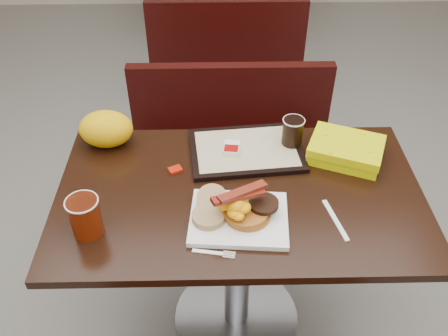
{
  "coord_description": "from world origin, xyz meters",
  "views": [
    {
      "loc": [
        -0.08,
        -1.16,
        1.83
      ],
      "look_at": [
        -0.05,
        0.04,
        0.82
      ],
      "focal_mm": 38.78,
      "sensor_mm": 36.0,
      "label": 1
    }
  ],
  "objects_px": {
    "table_near": "(238,264)",
    "paper_bag": "(106,129)",
    "platter": "(239,219)",
    "table_far": "(224,0)",
    "hashbrown_sleeve_left": "(232,148)",
    "tray": "(246,150)",
    "clamshell": "(346,150)",
    "coffee_cup_far": "(293,132)",
    "bench_near_n": "(232,152)",
    "fork": "(208,252)",
    "knife": "(335,220)",
    "pancake_stack": "(248,212)",
    "coffee_cup_near": "(85,217)",
    "bench_far_s": "(226,42)"
  },
  "relations": [
    {
      "from": "bench_near_n",
      "to": "tray",
      "type": "height_order",
      "value": "tray"
    },
    {
      "from": "platter",
      "to": "coffee_cup_far",
      "type": "height_order",
      "value": "coffee_cup_far"
    },
    {
      "from": "hashbrown_sleeve_left",
      "to": "paper_bag",
      "type": "distance_m",
      "value": 0.46
    },
    {
      "from": "table_near",
      "to": "table_far",
      "type": "xyz_separation_m",
      "value": [
        0.0,
        2.6,
        0.0
      ]
    },
    {
      "from": "fork",
      "to": "clamshell",
      "type": "distance_m",
      "value": 0.64
    },
    {
      "from": "knife",
      "to": "platter",
      "type": "bearing_deg",
      "value": -103.78
    },
    {
      "from": "bench_far_s",
      "to": "knife",
      "type": "height_order",
      "value": "knife"
    },
    {
      "from": "platter",
      "to": "knife",
      "type": "height_order",
      "value": "platter"
    },
    {
      "from": "fork",
      "to": "paper_bag",
      "type": "relative_size",
      "value": 0.65
    },
    {
      "from": "table_near",
      "to": "fork",
      "type": "height_order",
      "value": "fork"
    },
    {
      "from": "table_far",
      "to": "coffee_cup_near",
      "type": "xyz_separation_m",
      "value": [
        -0.46,
        -2.77,
        0.44
      ]
    },
    {
      "from": "tray",
      "to": "table_far",
      "type": "bearing_deg",
      "value": 85.15
    },
    {
      "from": "knife",
      "to": "coffee_cup_far",
      "type": "distance_m",
      "value": 0.39
    },
    {
      "from": "pancake_stack",
      "to": "platter",
      "type": "bearing_deg",
      "value": -168.44
    },
    {
      "from": "bench_near_n",
      "to": "coffee_cup_near",
      "type": "xyz_separation_m",
      "value": [
        -0.46,
        -0.87,
        0.45
      ]
    },
    {
      "from": "bench_near_n",
      "to": "hashbrown_sleeve_left",
      "type": "bearing_deg",
      "value": -92.34
    },
    {
      "from": "bench_near_n",
      "to": "table_far",
      "type": "bearing_deg",
      "value": 90.0
    },
    {
      "from": "bench_far_s",
      "to": "fork",
      "type": "height_order",
      "value": "fork"
    },
    {
      "from": "table_near",
      "to": "platter",
      "type": "xyz_separation_m",
      "value": [
        -0.01,
        -0.13,
        0.38
      ]
    },
    {
      "from": "fork",
      "to": "coffee_cup_far",
      "type": "height_order",
      "value": "coffee_cup_far"
    },
    {
      "from": "fork",
      "to": "coffee_cup_far",
      "type": "distance_m",
      "value": 0.58
    },
    {
      "from": "coffee_cup_far",
      "to": "hashbrown_sleeve_left",
      "type": "bearing_deg",
      "value": -170.05
    },
    {
      "from": "table_near",
      "to": "coffee_cup_far",
      "type": "xyz_separation_m",
      "value": [
        0.2,
        0.23,
        0.44
      ]
    },
    {
      "from": "fork",
      "to": "coffee_cup_far",
      "type": "bearing_deg",
      "value": 67.85
    },
    {
      "from": "bench_near_n",
      "to": "platter",
      "type": "distance_m",
      "value": 0.92
    },
    {
      "from": "bench_far_s",
      "to": "knife",
      "type": "distance_m",
      "value": 2.09
    },
    {
      "from": "table_far",
      "to": "hashbrown_sleeve_left",
      "type": "bearing_deg",
      "value": -90.49
    },
    {
      "from": "bench_far_s",
      "to": "knife",
      "type": "bearing_deg",
      "value": -81.96
    },
    {
      "from": "table_near",
      "to": "coffee_cup_near",
      "type": "xyz_separation_m",
      "value": [
        -0.46,
        -0.17,
        0.44
      ]
    },
    {
      "from": "bench_far_s",
      "to": "tray",
      "type": "height_order",
      "value": "tray"
    },
    {
      "from": "table_far",
      "to": "fork",
      "type": "relative_size",
      "value": 9.59
    },
    {
      "from": "table_far",
      "to": "coffee_cup_near",
      "type": "distance_m",
      "value": 2.84
    },
    {
      "from": "table_far",
      "to": "coffee_cup_near",
      "type": "bearing_deg",
      "value": -99.44
    },
    {
      "from": "table_near",
      "to": "platter",
      "type": "height_order",
      "value": "platter"
    },
    {
      "from": "bench_near_n",
      "to": "fork",
      "type": "bearing_deg",
      "value": -96.23
    },
    {
      "from": "platter",
      "to": "paper_bag",
      "type": "xyz_separation_m",
      "value": [
        -0.46,
        0.4,
        0.06
      ]
    },
    {
      "from": "pancake_stack",
      "to": "hashbrown_sleeve_left",
      "type": "bearing_deg",
      "value": 96.75
    },
    {
      "from": "paper_bag",
      "to": "knife",
      "type": "bearing_deg",
      "value": -27.96
    },
    {
      "from": "platter",
      "to": "bench_near_n",
      "type": "bearing_deg",
      "value": 93.76
    },
    {
      "from": "coffee_cup_far",
      "to": "knife",
      "type": "bearing_deg",
      "value": -76.35
    },
    {
      "from": "pancake_stack",
      "to": "fork",
      "type": "relative_size",
      "value": 1.14
    },
    {
      "from": "tray",
      "to": "clamshell",
      "type": "bearing_deg",
      "value": -11.4
    },
    {
      "from": "table_near",
      "to": "paper_bag",
      "type": "bearing_deg",
      "value": 150.53
    },
    {
      "from": "table_near",
      "to": "hashbrown_sleeve_left",
      "type": "height_order",
      "value": "hashbrown_sleeve_left"
    },
    {
      "from": "bench_near_n",
      "to": "platter",
      "type": "bearing_deg",
      "value": -90.62
    },
    {
      "from": "table_far",
      "to": "coffee_cup_far",
      "type": "relative_size",
      "value": 11.91
    },
    {
      "from": "table_near",
      "to": "clamshell",
      "type": "relative_size",
      "value": 4.87
    },
    {
      "from": "coffee_cup_near",
      "to": "clamshell",
      "type": "height_order",
      "value": "coffee_cup_near"
    },
    {
      "from": "table_far",
      "to": "fork",
      "type": "height_order",
      "value": "fork"
    },
    {
      "from": "table_far",
      "to": "hashbrown_sleeve_left",
      "type": "distance_m",
      "value": 2.44
    }
  ]
}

